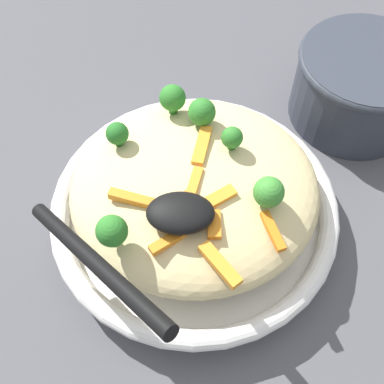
# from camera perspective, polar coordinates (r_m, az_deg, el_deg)

# --- Properties ---
(ground_plane) EXTENTS (2.40, 2.40, 0.00)m
(ground_plane) POSITION_cam_1_polar(r_m,az_deg,el_deg) (0.50, 0.00, -3.64)
(ground_plane) COLOR #4C4C51
(serving_bowl) EXTENTS (0.28, 0.28, 0.04)m
(serving_bowl) POSITION_cam_1_polar(r_m,az_deg,el_deg) (0.48, 0.00, -2.27)
(serving_bowl) COLOR white
(serving_bowl) RESTS_ON ground_plane
(pasta_mound) EXTENTS (0.23, 0.22, 0.06)m
(pasta_mound) POSITION_cam_1_polar(r_m,az_deg,el_deg) (0.44, 0.00, 0.54)
(pasta_mound) COLOR #DBC689
(pasta_mound) RESTS_ON serving_bowl
(carrot_piece_0) EXTENTS (0.02, 0.04, 0.01)m
(carrot_piece_0) POSITION_cam_1_polar(r_m,az_deg,el_deg) (0.43, 0.89, 5.66)
(carrot_piece_0) COLOR orange
(carrot_piece_0) RESTS_ON pasta_mound
(carrot_piece_1) EXTENTS (0.03, 0.03, 0.01)m
(carrot_piece_1) POSITION_cam_1_polar(r_m,az_deg,el_deg) (0.40, 2.87, -0.72)
(carrot_piece_1) COLOR orange
(carrot_piece_1) RESTS_ON pasta_mound
(carrot_piece_2) EXTENTS (0.03, 0.03, 0.01)m
(carrot_piece_2) POSITION_cam_1_polar(r_m,az_deg,el_deg) (0.40, -2.28, -1.30)
(carrot_piece_2) COLOR orange
(carrot_piece_2) RESTS_ON pasta_mound
(carrot_piece_3) EXTENTS (0.01, 0.03, 0.01)m
(carrot_piece_3) POSITION_cam_1_polar(r_m,az_deg,el_deg) (0.39, 2.33, -3.90)
(carrot_piece_3) COLOR orange
(carrot_piece_3) RESTS_ON pasta_mound
(carrot_piece_4) EXTENTS (0.03, 0.03, 0.01)m
(carrot_piece_4) POSITION_cam_1_polar(r_m,az_deg,el_deg) (0.38, -3.07, -5.83)
(carrot_piece_4) COLOR orange
(carrot_piece_4) RESTS_ON pasta_mound
(carrot_piece_5) EXTENTS (0.02, 0.03, 0.01)m
(carrot_piece_5) POSITION_cam_1_polar(r_m,az_deg,el_deg) (0.41, -0.57, 1.21)
(carrot_piece_5) COLOR orange
(carrot_piece_5) RESTS_ON pasta_mound
(carrot_piece_6) EXTENTS (0.03, 0.04, 0.01)m
(carrot_piece_6) POSITION_cam_1_polar(r_m,az_deg,el_deg) (0.37, 3.03, -8.70)
(carrot_piece_6) COLOR orange
(carrot_piece_6) RESTS_ON pasta_mound
(carrot_piece_7) EXTENTS (0.02, 0.04, 0.01)m
(carrot_piece_7) POSITION_cam_1_polar(r_m,az_deg,el_deg) (0.39, 9.37, -4.66)
(carrot_piece_7) COLOR orange
(carrot_piece_7) RESTS_ON pasta_mound
(carrot_piece_8) EXTENTS (0.04, 0.02, 0.01)m
(carrot_piece_8) POSITION_cam_1_polar(r_m,az_deg,el_deg) (0.40, -7.50, -0.83)
(carrot_piece_8) COLOR orange
(carrot_piece_8) RESTS_ON pasta_mound
(broccoli_floret_0) EXTENTS (0.02, 0.02, 0.03)m
(broccoli_floret_0) POSITION_cam_1_polar(r_m,az_deg,el_deg) (0.42, 4.53, 6.52)
(broccoli_floret_0) COLOR #296820
(broccoli_floret_0) RESTS_ON pasta_mound
(broccoli_floret_1) EXTENTS (0.02, 0.02, 0.03)m
(broccoli_floret_1) POSITION_cam_1_polar(r_m,az_deg,el_deg) (0.44, -9.29, 6.93)
(broccoli_floret_1) COLOR #205B1C
(broccoli_floret_1) RESTS_ON pasta_mound
(broccoli_floret_2) EXTENTS (0.03, 0.03, 0.03)m
(broccoli_floret_2) POSITION_cam_1_polar(r_m,az_deg,el_deg) (0.44, 0.90, 9.57)
(broccoli_floret_2) COLOR #296820
(broccoli_floret_2) RESTS_ON pasta_mound
(broccoli_floret_3) EXTENTS (0.03, 0.03, 0.03)m
(broccoli_floret_3) POSITION_cam_1_polar(r_m,az_deg,el_deg) (0.38, -9.98, -4.69)
(broccoli_floret_3) COLOR #296820
(broccoli_floret_3) RESTS_ON pasta_mound
(broccoli_floret_4) EXTENTS (0.03, 0.03, 0.03)m
(broccoli_floret_4) POSITION_cam_1_polar(r_m,az_deg,el_deg) (0.46, -2.65, 11.21)
(broccoli_floret_4) COLOR #296820
(broccoli_floret_4) RESTS_ON pasta_mound
(broccoli_floret_5) EXTENTS (0.03, 0.03, 0.03)m
(broccoli_floret_5) POSITION_cam_1_polar(r_m,az_deg,el_deg) (0.40, 8.89, -0.04)
(broccoli_floret_5) COLOR #377928
(broccoli_floret_5) RESTS_ON pasta_mound
(serving_spoon) EXTENTS (0.15, 0.14, 0.07)m
(serving_spoon) POSITION_cam_1_polar(r_m,az_deg,el_deg) (0.36, -5.39, -4.54)
(serving_spoon) COLOR black
(serving_spoon) RESTS_ON pasta_mound
(companion_bowl) EXTENTS (0.15, 0.15, 0.09)m
(companion_bowl) POSITION_cam_1_polar(r_m,az_deg,el_deg) (0.58, 19.42, 12.22)
(companion_bowl) COLOR #333842
(companion_bowl) RESTS_ON ground_plane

